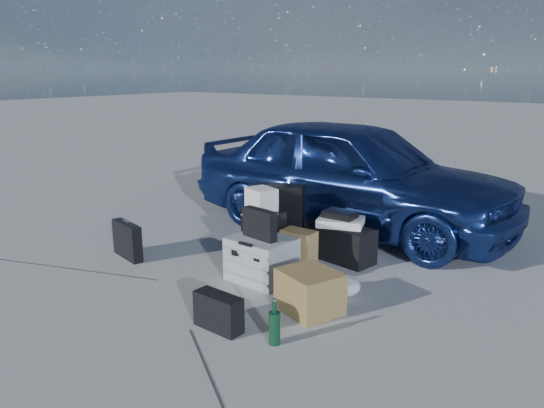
{
  "coord_description": "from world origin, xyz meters",
  "views": [
    {
      "loc": [
        2.77,
        -3.24,
        1.84
      ],
      "look_at": [
        -0.17,
        0.85,
        0.56
      ],
      "focal_mm": 35.0,
      "sensor_mm": 36.0,
      "label": 1
    }
  ],
  "objects_px": {
    "car": "(351,174)",
    "pelican_case": "(262,259)",
    "cardboard_box": "(310,291)",
    "duffel_bag": "(340,243)",
    "green_bottle": "(274,323)",
    "suitcase_left": "(277,218)",
    "suitcase_right": "(264,237)",
    "briefcase": "(127,240)"
  },
  "relations": [
    {
      "from": "briefcase",
      "to": "cardboard_box",
      "type": "height_order",
      "value": "briefcase"
    },
    {
      "from": "green_bottle",
      "to": "car",
      "type": "bearing_deg",
      "value": 107.55
    },
    {
      "from": "pelican_case",
      "to": "suitcase_left",
      "type": "distance_m",
      "value": 0.8
    },
    {
      "from": "car",
      "to": "pelican_case",
      "type": "bearing_deg",
      "value": -174.76
    },
    {
      "from": "suitcase_right",
      "to": "duffel_bag",
      "type": "bearing_deg",
      "value": 48.5
    },
    {
      "from": "duffel_bag",
      "to": "cardboard_box",
      "type": "distance_m",
      "value": 1.23
    },
    {
      "from": "pelican_case",
      "to": "suitcase_left",
      "type": "bearing_deg",
      "value": 119.19
    },
    {
      "from": "pelican_case",
      "to": "duffel_bag",
      "type": "height_order",
      "value": "pelican_case"
    },
    {
      "from": "briefcase",
      "to": "cardboard_box",
      "type": "distance_m",
      "value": 2.13
    },
    {
      "from": "cardboard_box",
      "to": "pelican_case",
      "type": "bearing_deg",
      "value": 156.47
    },
    {
      "from": "cardboard_box",
      "to": "green_bottle",
      "type": "height_order",
      "value": "cardboard_box"
    },
    {
      "from": "suitcase_left",
      "to": "duffel_bag",
      "type": "relative_size",
      "value": 1.02
    },
    {
      "from": "green_bottle",
      "to": "suitcase_right",
      "type": "bearing_deg",
      "value": 129.24
    },
    {
      "from": "car",
      "to": "green_bottle",
      "type": "bearing_deg",
      "value": -160.68
    },
    {
      "from": "cardboard_box",
      "to": "green_bottle",
      "type": "distance_m",
      "value": 0.58
    },
    {
      "from": "suitcase_left",
      "to": "cardboard_box",
      "type": "distance_m",
      "value": 1.45
    },
    {
      "from": "pelican_case",
      "to": "suitcase_left",
      "type": "height_order",
      "value": "suitcase_left"
    },
    {
      "from": "briefcase",
      "to": "green_bottle",
      "type": "relative_size",
      "value": 1.45
    },
    {
      "from": "green_bottle",
      "to": "suitcase_left",
      "type": "bearing_deg",
      "value": 124.49
    },
    {
      "from": "suitcase_left",
      "to": "green_bottle",
      "type": "xyz_separation_m",
      "value": [
        1.09,
        -1.59,
        -0.19
      ]
    },
    {
      "from": "car",
      "to": "pelican_case",
      "type": "xyz_separation_m",
      "value": [
        0.12,
        -1.9,
        -0.46
      ]
    },
    {
      "from": "duffel_bag",
      "to": "green_bottle",
      "type": "height_order",
      "value": "duffel_bag"
    },
    {
      "from": "suitcase_left",
      "to": "suitcase_right",
      "type": "bearing_deg",
      "value": -97.0
    },
    {
      "from": "pelican_case",
      "to": "cardboard_box",
      "type": "relative_size",
      "value": 1.23
    },
    {
      "from": "pelican_case",
      "to": "green_bottle",
      "type": "xyz_separation_m",
      "value": [
        0.76,
        -0.88,
        -0.04
      ]
    },
    {
      "from": "suitcase_left",
      "to": "green_bottle",
      "type": "height_order",
      "value": "suitcase_left"
    },
    {
      "from": "suitcase_left",
      "to": "green_bottle",
      "type": "distance_m",
      "value": 1.94
    },
    {
      "from": "pelican_case",
      "to": "green_bottle",
      "type": "relative_size",
      "value": 1.68
    },
    {
      "from": "pelican_case",
      "to": "green_bottle",
      "type": "height_order",
      "value": "pelican_case"
    },
    {
      "from": "suitcase_left",
      "to": "car",
      "type": "bearing_deg",
      "value": 58.21
    },
    {
      "from": "car",
      "to": "duffel_bag",
      "type": "height_order",
      "value": "car"
    },
    {
      "from": "car",
      "to": "briefcase",
      "type": "height_order",
      "value": "car"
    },
    {
      "from": "suitcase_left",
      "to": "duffel_bag",
      "type": "distance_m",
      "value": 0.69
    },
    {
      "from": "suitcase_right",
      "to": "green_bottle",
      "type": "xyz_separation_m",
      "value": [
        1.0,
        -1.22,
        -0.11
      ]
    },
    {
      "from": "car",
      "to": "duffel_bag",
      "type": "distance_m",
      "value": 1.22
    },
    {
      "from": "suitcase_right",
      "to": "cardboard_box",
      "type": "bearing_deg",
      "value": -30.01
    },
    {
      "from": "car",
      "to": "suitcase_left",
      "type": "bearing_deg",
      "value": 171.59
    },
    {
      "from": "suitcase_right",
      "to": "cardboard_box",
      "type": "relative_size",
      "value": 1.22
    },
    {
      "from": "briefcase",
      "to": "suitcase_left",
      "type": "relative_size",
      "value": 0.66
    },
    {
      "from": "suitcase_left",
      "to": "suitcase_right",
      "type": "distance_m",
      "value": 0.39
    },
    {
      "from": "pelican_case",
      "to": "green_bottle",
      "type": "bearing_deg",
      "value": -44.54
    },
    {
      "from": "pelican_case",
      "to": "suitcase_right",
      "type": "height_order",
      "value": "suitcase_right"
    }
  ]
}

